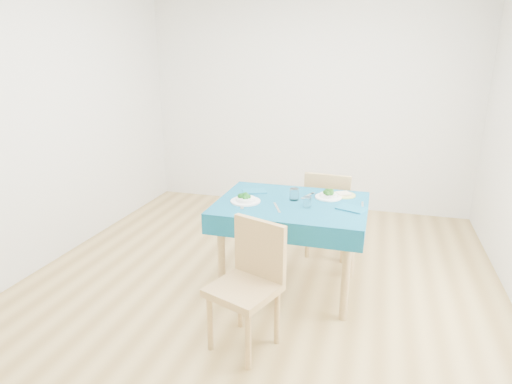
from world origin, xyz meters
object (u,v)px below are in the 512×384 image
(bowl_near, at_px, (245,198))
(bowl_far, at_px, (329,194))
(table, at_px, (290,246))
(chair_far, at_px, (330,202))
(side_plate, at_px, (344,195))
(chair_near, at_px, (243,280))

(bowl_near, distance_m, bowl_far, 0.68)
(table, height_order, bowl_near, bowl_near)
(table, height_order, chair_far, chair_far)
(chair_far, height_order, bowl_far, chair_far)
(bowl_near, height_order, bowl_far, bowl_near)
(chair_far, relative_size, bowl_near, 4.43)
(bowl_near, distance_m, side_plate, 0.83)
(bowl_far, bearing_deg, chair_far, 94.13)
(side_plate, bearing_deg, chair_far, 108.00)
(table, distance_m, chair_near, 0.85)
(chair_near, height_order, bowl_near, chair_near)
(bowl_far, distance_m, side_plate, 0.15)
(table, bearing_deg, bowl_near, -165.08)
(table, xyz_separation_m, chair_far, (0.22, 0.77, 0.15))
(table, relative_size, bowl_near, 4.87)
(bowl_near, height_order, side_plate, bowl_near)
(chair_far, bearing_deg, bowl_far, 98.49)
(chair_near, bearing_deg, bowl_near, 126.75)
(bowl_near, relative_size, bowl_far, 1.09)
(bowl_far, height_order, side_plate, bowl_far)
(chair_near, distance_m, chair_far, 1.64)
(bowl_far, bearing_deg, table, -144.01)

